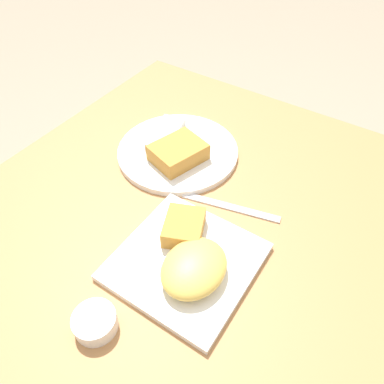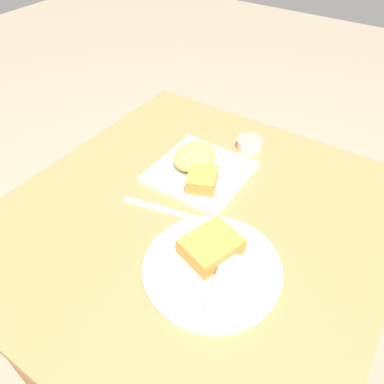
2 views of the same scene
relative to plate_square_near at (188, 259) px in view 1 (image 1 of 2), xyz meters
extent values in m
plane|color=gray|center=(0.14, 0.08, -0.77)|extent=(8.00, 8.00, 0.00)
cube|color=#B27A47|center=(0.14, 0.08, -0.04)|extent=(0.92, 0.88, 0.04)
cylinder|color=olive|center=(0.54, -0.30, -0.42)|extent=(0.05, 0.05, 0.72)
cylinder|color=olive|center=(0.54, 0.46, -0.42)|extent=(0.05, 0.05, 0.72)
cube|color=white|center=(0.00, 0.01, -0.01)|extent=(0.24, 0.24, 0.01)
ellipsoid|color=#E5BC51|center=(-0.02, -0.02, 0.01)|extent=(0.13, 0.11, 0.04)
cube|color=#C68938|center=(0.05, 0.04, 0.01)|extent=(0.10, 0.10, 0.04)
cylinder|color=white|center=(0.25, 0.20, -0.01)|extent=(0.29, 0.29, 0.01)
cube|color=#C68938|center=(0.22, 0.17, 0.01)|extent=(0.14, 0.12, 0.04)
cube|color=silver|center=(0.27, 0.25, 0.00)|extent=(0.14, 0.09, 0.02)
cylinder|color=white|center=(-0.18, 0.06, -0.01)|extent=(0.07, 0.07, 0.03)
cylinder|color=#D1B775|center=(-0.18, 0.06, 0.01)|extent=(0.06, 0.06, 0.00)
cube|color=silver|center=(0.16, 0.01, -0.02)|extent=(0.06, 0.21, 0.00)
camera|label=1|loc=(-0.31, -0.21, 0.56)|focal=35.00mm
camera|label=2|loc=(0.65, 0.42, 0.62)|focal=35.00mm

